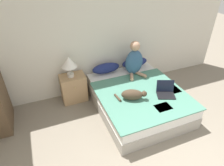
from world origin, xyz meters
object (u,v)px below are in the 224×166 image
at_px(table_lamp, 69,63).
at_px(pillow_far, 135,63).
at_px(bed, 137,99).
at_px(cat_tabby, 133,95).
at_px(nightstand, 74,88).
at_px(laptop_open, 166,92).
at_px(person_sitting, 134,61).
at_px(pillow_near, 106,68).

bearing_deg(table_lamp, pillow_far, 2.41).
distance_m(bed, cat_tabby, 0.48).
distance_m(pillow_far, cat_tabby, 1.23).
bearing_deg(cat_tabby, nightstand, 155.29).
height_order(laptop_open, nightstand, laptop_open).
xyz_separation_m(pillow_far, person_sitting, (-0.16, -0.27, 0.21)).
bearing_deg(pillow_near, person_sitting, -26.39).
bearing_deg(person_sitting, pillow_far, 58.77).
bearing_deg(laptop_open, bed, 162.41).
distance_m(laptop_open, nightstand, 1.90).
height_order(bed, nightstand, nightstand).
xyz_separation_m(bed, nightstand, (-1.13, 0.79, 0.06)).
xyz_separation_m(person_sitting, laptop_open, (0.21, -0.91, -0.27)).
height_order(bed, person_sitting, person_sitting).
bearing_deg(laptop_open, pillow_far, 114.78).
bearing_deg(laptop_open, person_sitting, 125.47).
relative_size(person_sitting, nightstand, 1.27).
relative_size(pillow_near, nightstand, 1.06).
distance_m(person_sitting, cat_tabby, 0.94).
xyz_separation_m(bed, pillow_near, (-0.36, 0.85, 0.35)).
xyz_separation_m(pillow_near, person_sitting, (0.55, -0.27, 0.21)).
xyz_separation_m(pillow_far, laptop_open, (0.04, -1.18, -0.06)).
distance_m(person_sitting, nightstand, 1.42).
bearing_deg(pillow_far, bed, -112.70).
xyz_separation_m(person_sitting, table_lamp, (-1.34, 0.21, 0.11)).
height_order(person_sitting, laptop_open, person_sitting).
relative_size(nightstand, table_lamp, 1.35).
distance_m(pillow_near, person_sitting, 0.64).
bearing_deg(pillow_far, nightstand, -177.62).
height_order(person_sitting, nightstand, person_sitting).
bearing_deg(laptop_open, pillow_near, 145.16).
xyz_separation_m(pillow_near, cat_tabby, (0.11, -1.08, -0.02)).
xyz_separation_m(pillow_far, cat_tabby, (-0.60, -1.08, -0.02)).
height_order(person_sitting, table_lamp, person_sitting).
distance_m(person_sitting, laptop_open, 0.97).
bearing_deg(bed, laptop_open, -40.34).
distance_m(pillow_near, nightstand, 0.83).
bearing_deg(laptop_open, nightstand, 166.34).
bearing_deg(person_sitting, bed, -108.27).
bearing_deg(nightstand, pillow_near, 4.57).
height_order(cat_tabby, laptop_open, laptop_open).
height_order(bed, pillow_near, pillow_near).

